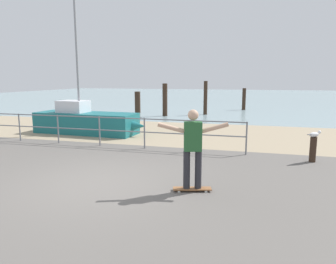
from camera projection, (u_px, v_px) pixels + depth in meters
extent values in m
cube|color=#605B56|center=(75.00, 199.00, 6.23)|extent=(24.00, 10.00, 0.04)
cube|color=tan|center=(175.00, 133.00, 13.83)|extent=(24.00, 6.00, 0.04)
cube|color=#849EA3|center=(229.00, 97.00, 40.43)|extent=(72.00, 50.00, 0.04)
cylinder|color=slate|center=(20.00, 127.00, 11.87)|extent=(0.05, 0.05, 1.05)
cylinder|color=slate|center=(58.00, 129.00, 11.43)|extent=(0.05, 0.05, 1.05)
cylinder|color=slate|center=(100.00, 131.00, 11.00)|extent=(0.05, 0.05, 1.05)
cylinder|color=slate|center=(144.00, 134.00, 10.56)|extent=(0.05, 0.05, 1.05)
cylinder|color=slate|center=(193.00, 136.00, 10.13)|extent=(0.05, 0.05, 1.05)
cylinder|color=slate|center=(246.00, 139.00, 9.69)|extent=(0.05, 0.05, 1.05)
cylinder|color=slate|center=(99.00, 117.00, 10.92)|extent=(9.93, 0.04, 0.04)
cylinder|color=slate|center=(99.00, 130.00, 10.99)|extent=(9.93, 0.04, 0.04)
cube|color=#19666B|center=(86.00, 123.00, 13.54)|extent=(4.47, 1.63, 0.90)
cone|color=#19666B|center=(133.00, 126.00, 12.85)|extent=(1.14, 0.82, 0.77)
cylinder|color=gray|center=(77.00, 55.00, 13.15)|extent=(0.10, 0.10, 4.79)
cube|color=silver|center=(73.00, 106.00, 13.61)|extent=(1.25, 0.96, 0.50)
cube|color=brown|center=(192.00, 189.00, 6.63)|extent=(0.82, 0.41, 0.02)
cylinder|color=silver|center=(179.00, 192.00, 6.55)|extent=(0.07, 0.05, 0.06)
cylinder|color=silver|center=(179.00, 189.00, 6.71)|extent=(0.07, 0.05, 0.06)
cylinder|color=silver|center=(206.00, 192.00, 6.56)|extent=(0.07, 0.05, 0.06)
cylinder|color=silver|center=(205.00, 189.00, 6.71)|extent=(0.07, 0.05, 0.06)
cylinder|color=#26262B|center=(187.00, 170.00, 6.56)|extent=(0.14, 0.14, 0.80)
cylinder|color=#26262B|center=(198.00, 170.00, 6.56)|extent=(0.14, 0.14, 0.80)
cube|color=#26592D|center=(193.00, 136.00, 6.44)|extent=(0.40, 0.29, 0.60)
sphere|color=tan|center=(193.00, 115.00, 6.36)|extent=(0.22, 0.22, 0.22)
cylinder|color=tan|center=(171.00, 128.00, 6.41)|extent=(0.56, 0.24, 0.23)
cylinder|color=tan|center=(215.00, 128.00, 6.41)|extent=(0.56, 0.24, 0.23)
cylinder|color=#332319|center=(313.00, 150.00, 8.89)|extent=(0.18, 0.18, 0.73)
ellipsoid|color=white|center=(314.00, 135.00, 8.82)|extent=(0.34, 0.30, 0.14)
sphere|color=white|center=(319.00, 132.00, 8.88)|extent=(0.09, 0.09, 0.09)
cone|color=gold|center=(321.00, 132.00, 8.89)|extent=(0.05, 0.05, 0.02)
cube|color=slate|center=(310.00, 135.00, 8.76)|extent=(0.14, 0.14, 0.02)
cylinder|color=#332319|center=(138.00, 102.00, 21.40)|extent=(0.38, 0.38, 1.45)
cylinder|color=#332319|center=(165.00, 100.00, 19.57)|extent=(0.30, 0.30, 2.03)
cylinder|color=#332319|center=(205.00, 98.00, 20.37)|extent=(0.24, 0.24, 2.17)
cylinder|color=#332319|center=(244.00, 99.00, 23.36)|extent=(0.26, 0.26, 1.62)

